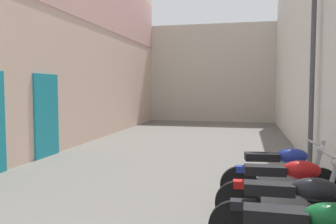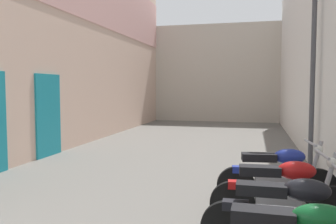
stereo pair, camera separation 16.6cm
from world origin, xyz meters
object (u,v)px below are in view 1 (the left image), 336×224
at_px(motorcycle_fourth, 297,214).
at_px(motorcycle_fifth, 287,191).
at_px(motorcycle_sixth, 281,174).
at_px(street_lamp, 309,38).

height_order(motorcycle_fourth, motorcycle_fifth, same).
bearing_deg(motorcycle_fourth, motorcycle_fifth, 90.00).
bearing_deg(motorcycle_fifth, motorcycle_sixth, 90.00).
bearing_deg(motorcycle_sixth, motorcycle_fourth, -90.00).
height_order(motorcycle_sixth, street_lamp, street_lamp).
bearing_deg(motorcycle_fifth, motorcycle_fourth, -90.00).
bearing_deg(motorcycle_sixth, motorcycle_fifth, -90.00).
distance_m(motorcycle_fifth, motorcycle_sixth, 0.92).
xyz_separation_m(motorcycle_fifth, motorcycle_sixth, (-0.00, 0.92, 0.00)).
bearing_deg(motorcycle_fourth, street_lamp, 79.80).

